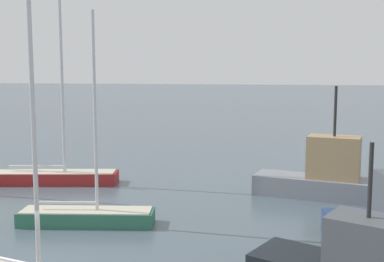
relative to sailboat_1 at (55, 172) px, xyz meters
name	(u,v)px	position (x,y,z in m)	size (l,w,h in m)	color
sailboat_1	(55,172)	(0.00, 0.00, 0.00)	(7.53, 3.67, 14.44)	maroon
sailboat_4	(87,214)	(5.63, -6.40, -0.23)	(5.96, 2.80, 9.10)	#2D6B51
fishing_boat_1	(328,177)	(15.61, 1.18, 0.43)	(7.62, 2.98, 5.88)	gray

